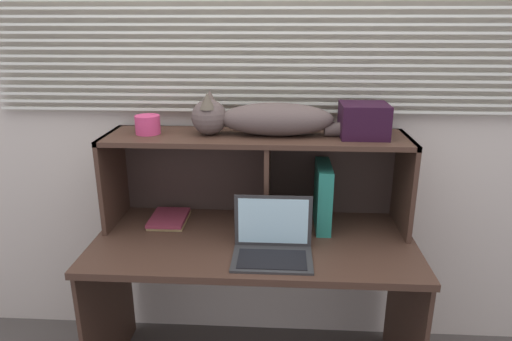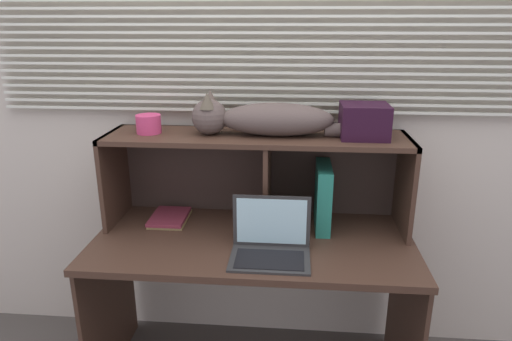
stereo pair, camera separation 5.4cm
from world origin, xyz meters
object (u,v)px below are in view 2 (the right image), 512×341
binder_upright (323,196)px  small_basket (149,124)px  book_stack (170,218)px  storage_box (364,121)px  cat (264,119)px  laptop (270,244)px

binder_upright → small_basket: (-0.79, 0.00, 0.32)m
book_stack → storage_box: (0.88, 0.00, 0.49)m
book_stack → small_basket: small_basket is taller
book_stack → binder_upright: bearing=0.1°
cat → storage_box: cat is taller
laptop → storage_box: size_ratio=1.59×
storage_box → small_basket: bearing=180.0°
storage_box → book_stack: bearing=-179.9°
book_stack → storage_box: 1.00m
small_basket → laptop: bearing=-27.7°
binder_upright → book_stack: (-0.72, -0.00, -0.13)m
cat → storage_box: bearing=0.0°
binder_upright → storage_box: size_ratio=1.47×
cat → laptop: bearing=-80.5°
book_stack → small_basket: (-0.07, 0.00, 0.45)m
cat → laptop: size_ratio=2.64×
book_stack → small_basket: size_ratio=2.07×
laptop → small_basket: small_basket is taller
laptop → binder_upright: 0.38m
laptop → storage_box: 0.66m
binder_upright → book_stack: bearing=-179.9°
cat → book_stack: cat is taller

